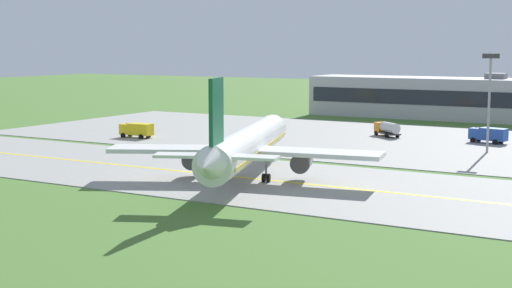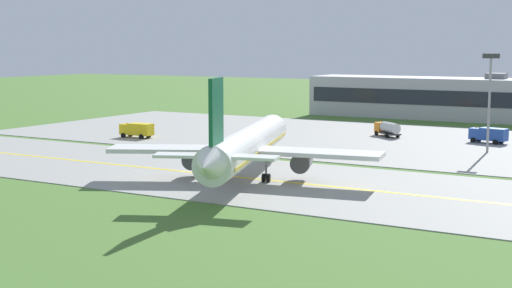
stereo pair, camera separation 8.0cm
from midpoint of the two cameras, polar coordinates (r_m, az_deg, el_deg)
The scene contains 10 objects.
ground_plane at distance 91.09m, azimuth -4.07°, elevation -2.37°, with size 500.00×500.00×0.00m, color #47702D.
taxiway_strip at distance 91.09m, azimuth -4.07°, elevation -2.34°, with size 240.00×28.00×0.10m, color gray.
apron_pad at distance 124.23m, azimuth 10.66°, elevation 0.21°, with size 140.00×52.00×0.10m, color gray.
taxiway_centreline at distance 91.08m, azimuth -4.07°, elevation -2.31°, with size 220.00×0.60×0.01m, color yellow.
airplane_lead at distance 86.58m, azimuth -0.74°, elevation -0.11°, with size 31.72×38.61×12.70m.
service_truck_baggage at distance 125.23m, azimuth 17.60°, elevation 0.72°, with size 6.31×3.39×2.60m.
service_truck_fuel at distance 130.14m, azimuth 10.14°, elevation 1.21°, with size 5.88×5.47×2.65m.
service_truck_pushback at distance 128.06m, azimuth -9.28°, elevation 1.12°, with size 6.08×2.54×2.60m.
terminal_building at distance 166.38m, azimuth 14.16°, elevation 3.48°, with size 57.90×13.09×10.14m.
apron_light_mast at distance 113.46m, azimuth 17.68°, elevation 4.00°, with size 2.40×0.50×14.70m.
Camera 1 is at (49.80, -74.64, 15.72)m, focal length 51.47 mm.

